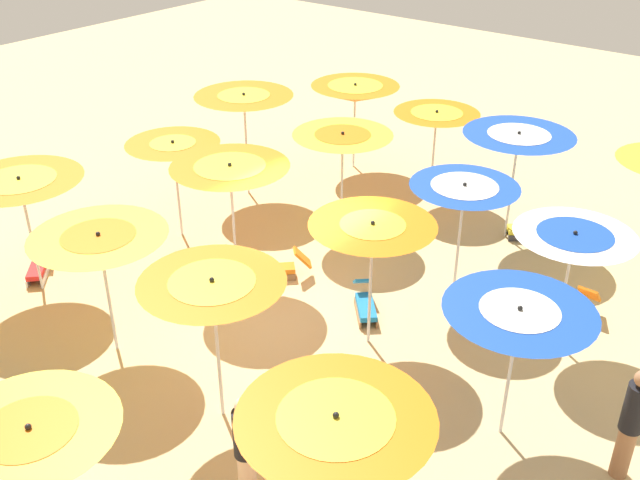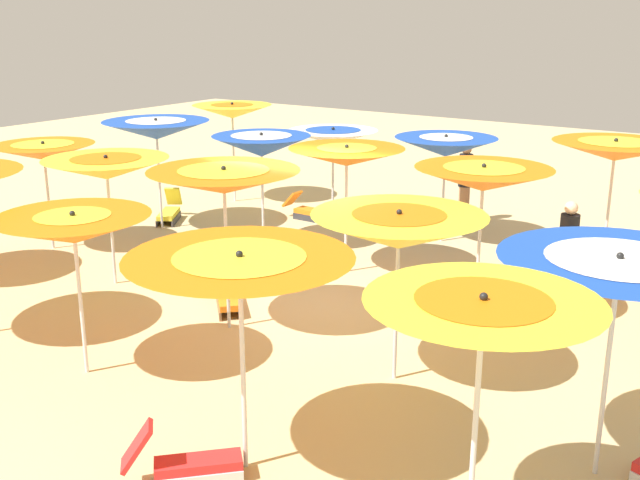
# 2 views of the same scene
# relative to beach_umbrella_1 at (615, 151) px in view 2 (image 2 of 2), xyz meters

# --- Properties ---
(ground) EXTENTS (43.29, 43.29, 0.04)m
(ground) POSITION_rel_beach_umbrella_1_xyz_m (-3.62, -3.67, -2.30)
(ground) COLOR #D1B57F
(beach_umbrella_1) EXTENTS (2.10, 2.10, 2.49)m
(beach_umbrella_1) POSITION_rel_beach_umbrella_1_xyz_m (0.00, 0.00, 0.00)
(beach_umbrella_1) COLOR silver
(beach_umbrella_1) RESTS_ON ground
(beach_umbrella_2) EXTENTS (2.05, 2.05, 2.20)m
(beach_umbrella_2) POSITION_rel_beach_umbrella_1_xyz_m (-3.35, 0.50, -0.32)
(beach_umbrella_2) COLOR silver
(beach_umbrella_2) RESTS_ON ground
(beach_umbrella_3) EXTENTS (1.93, 1.93, 2.17)m
(beach_umbrella_3) POSITION_rel_beach_umbrella_1_xyz_m (-5.88, 0.26, -0.32)
(beach_umbrella_3) COLOR silver
(beach_umbrella_3) RESTS_ON ground
(beach_umbrella_4) EXTENTS (1.92, 1.92, 2.45)m
(beach_umbrella_4) POSITION_rel_beach_umbrella_1_xyz_m (-9.11, 0.73, -0.05)
(beach_umbrella_4) COLOR silver
(beach_umbrella_4) RESTS_ON ground
(beach_umbrella_6) EXTENTS (2.03, 2.03, 2.41)m
(beach_umbrella_6) POSITION_rel_beach_umbrella_1_xyz_m (-1.12, -2.94, -0.10)
(beach_umbrella_6) COLOR silver
(beach_umbrella_6) RESTS_ON ground
(beach_umbrella_7) EXTENTS (2.04, 2.04, 2.33)m
(beach_umbrella_7) POSITION_rel_beach_umbrella_1_xyz_m (-3.93, -2.26, -0.17)
(beach_umbrella_7) COLOR silver
(beach_umbrella_7) RESTS_ON ground
(beach_umbrella_8) EXTENTS (1.94, 1.94, 2.29)m
(beach_umbrella_8) POSITION_rel_beach_umbrella_1_xyz_m (-6.16, -1.85, -0.24)
(beach_umbrella_8) COLOR silver
(beach_umbrella_8) RESTS_ON ground
(beach_umbrella_9) EXTENTS (2.24, 2.24, 2.40)m
(beach_umbrella_9) POSITION_rel_beach_umbrella_1_xyz_m (-8.80, -2.07, -0.13)
(beach_umbrella_9) COLOR silver
(beach_umbrella_9) RESTS_ON ground
(beach_umbrella_10) EXTENTS (2.28, 2.28, 2.37)m
(beach_umbrella_10) POSITION_rel_beach_umbrella_1_xyz_m (1.59, -6.15, -0.16)
(beach_umbrella_10) COLOR silver
(beach_umbrella_10) RESTS_ON ground
(beach_umbrella_11) EXTENTS (2.16, 2.16, 2.25)m
(beach_umbrella_11) POSITION_rel_beach_umbrella_1_xyz_m (-1.14, -5.46, -0.30)
(beach_umbrella_11) COLOR silver
(beach_umbrella_11) RESTS_ON ground
(beach_umbrella_12) EXTENTS (2.18, 2.18, 2.45)m
(beach_umbrella_12) POSITION_rel_beach_umbrella_1_xyz_m (-3.98, -5.40, -0.05)
(beach_umbrella_12) COLOR silver
(beach_umbrella_12) RESTS_ON ground
(beach_umbrella_13) EXTENTS (2.09, 2.09, 2.26)m
(beach_umbrella_13) POSITION_rel_beach_umbrella_1_xyz_m (-6.89, -5.05, -0.25)
(beach_umbrella_13) COLOR silver
(beach_umbrella_13) RESTS_ON ground
(beach_umbrella_14) EXTENTS (1.95, 1.95, 2.15)m
(beach_umbrella_14) POSITION_rel_beach_umbrella_1_xyz_m (-9.51, -4.35, -0.33)
(beach_umbrella_14) COLOR silver
(beach_umbrella_14) RESTS_ON ground
(beach_umbrella_15) EXTENTS (1.94, 1.94, 2.40)m
(beach_umbrella_15) POSITION_rel_beach_umbrella_1_xyz_m (0.99, -7.95, -0.15)
(beach_umbrella_15) COLOR silver
(beach_umbrella_15) RESTS_ON ground
(beach_umbrella_16) EXTENTS (2.24, 2.24, 2.35)m
(beach_umbrella_16) POSITION_rel_beach_umbrella_1_xyz_m (-1.43, -8.08, -0.18)
(beach_umbrella_16) COLOR silver
(beach_umbrella_16) RESTS_ON ground
(beach_umbrella_17) EXTENTS (1.93, 1.93, 2.18)m
(beach_umbrella_17) POSITION_rel_beach_umbrella_1_xyz_m (-4.54, -7.59, -0.33)
(beach_umbrella_17) COLOR silver
(beach_umbrella_17) RESTS_ON ground
(lounger_0) EXTENTS (0.95, 1.20, 0.68)m
(lounger_0) POSITION_rel_beach_umbrella_1_xyz_m (-9.10, -1.54, -2.06)
(lounger_0) COLOR #333338
(lounger_0) RESTS_ON ground
(lounger_1) EXTENTS (1.08, 1.03, 0.52)m
(lounger_1) POSITION_rel_beach_umbrella_1_xyz_m (-4.59, -2.78, -2.08)
(lounger_1) COLOR olive
(lounger_1) RESTS_ON ground
(lounger_2) EXTENTS (1.05, 1.06, 0.69)m
(lounger_2) POSITION_rel_beach_umbrella_1_xyz_m (-1.74, -8.62, -2.06)
(lounger_2) COLOR silver
(lounger_2) RESTS_ON ground
(lounger_3) EXTENTS (1.09, 1.08, 0.60)m
(lounger_3) POSITION_rel_beach_umbrella_1_xyz_m (-4.51, -4.83, -2.07)
(lounger_3) COLOR olive
(lounger_3) RESTS_ON ground
(lounger_5) EXTENTS (1.19, 0.40, 0.60)m
(lounger_5) POSITION_rel_beach_umbrella_1_xyz_m (-6.58, 0.35, -2.07)
(lounger_5) COLOR #333338
(lounger_5) RESTS_ON ground
(beachgoer_0) EXTENTS (0.30, 0.30, 1.76)m
(beachgoer_0) POSITION_rel_beach_umbrella_1_xyz_m (-3.60, 2.11, -1.35)
(beachgoer_0) COLOR #A3704C
(beachgoer_0) RESTS_ON ground
(beachgoer_1) EXTENTS (0.30, 0.30, 1.68)m
(beachgoer_1) POSITION_rel_beach_umbrella_1_xyz_m (-0.20, -1.55, -1.39)
(beachgoer_1) COLOR beige
(beachgoer_1) RESTS_ON ground
(beach_ball) EXTENTS (0.29, 0.29, 0.29)m
(beach_ball) POSITION_rel_beach_umbrella_1_xyz_m (-0.45, -0.70, -2.13)
(beach_ball) COLOR red
(beach_ball) RESTS_ON ground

